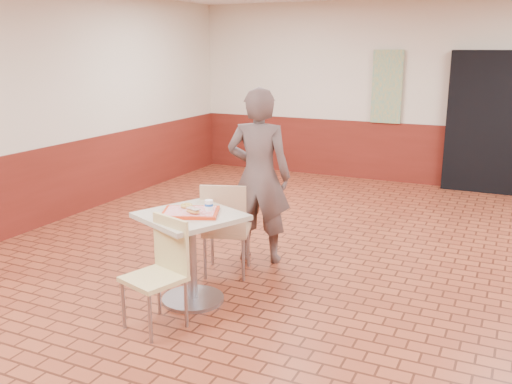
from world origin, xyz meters
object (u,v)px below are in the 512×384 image
at_px(serving_tray, 190,212).
at_px(long_john_donut, 193,211).
at_px(chair_main_front, 161,267).
at_px(paper_cup, 209,205).
at_px(ring_donut, 186,206).
at_px(chair_main_back, 226,225).
at_px(main_table, 191,243).
at_px(customer, 259,176).

height_order(serving_tray, long_john_donut, long_john_donut).
distance_m(chair_main_front, paper_cup, 0.71).
distance_m(serving_tray, ring_donut, 0.12).
bearing_deg(ring_donut, chair_main_back, 81.79).
relative_size(main_table, chair_main_front, 0.90).
xyz_separation_m(main_table, customer, (0.10, 1.20, 0.37)).
bearing_deg(serving_tray, main_table, 26.57).
bearing_deg(chair_main_back, serving_tray, 71.46).
bearing_deg(long_john_donut, chair_main_back, 95.51).
distance_m(chair_main_front, customer, 1.76).
height_order(main_table, customer, customer).
bearing_deg(chair_main_back, main_table, 71.46).
height_order(main_table, chair_main_back, chair_main_back).
bearing_deg(ring_donut, paper_cup, 1.64).
xyz_separation_m(main_table, ring_donut, (-0.08, 0.07, 0.32)).
xyz_separation_m(ring_donut, paper_cup, (0.23, 0.01, 0.03)).
relative_size(chair_main_back, serving_tray, 2.00).
xyz_separation_m(main_table, paper_cup, (0.14, 0.08, 0.35)).
bearing_deg(customer, long_john_donut, 76.65).
relative_size(serving_tray, ring_donut, 4.33).
relative_size(long_john_donut, paper_cup, 1.80).
bearing_deg(chair_main_front, ring_donut, 117.75).
bearing_deg(paper_cup, ring_donut, -178.36).
xyz_separation_m(serving_tray, paper_cup, (0.14, 0.08, 0.06)).
bearing_deg(customer, paper_cup, 80.29).
xyz_separation_m(long_john_donut, paper_cup, (0.08, 0.14, 0.03)).
bearing_deg(long_john_donut, main_table, 135.84).
distance_m(main_table, ring_donut, 0.34).
relative_size(chair_main_back, paper_cup, 10.40).
bearing_deg(serving_tray, ring_donut, 139.89).
bearing_deg(chair_main_back, ring_donut, 63.06).
relative_size(chair_main_back, long_john_donut, 5.79).
distance_m(chair_main_front, chair_main_back, 1.15).
distance_m(customer, ring_donut, 1.15).
xyz_separation_m(chair_main_front, long_john_donut, (0.05, 0.44, 0.37)).
bearing_deg(chair_main_front, customer, 104.88).
bearing_deg(serving_tray, chair_main_back, 90.18).
distance_m(chair_main_back, ring_donut, 0.67).
height_order(chair_main_front, serving_tray, chair_main_front).
xyz_separation_m(customer, paper_cup, (0.04, -1.13, -0.03)).
xyz_separation_m(customer, serving_tray, (-0.10, -1.20, -0.09)).
bearing_deg(long_john_donut, ring_donut, 138.05).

